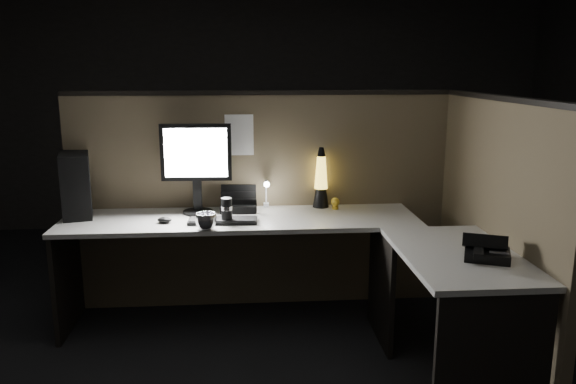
{
  "coord_description": "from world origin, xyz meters",
  "views": [
    {
      "loc": [
        -0.12,
        -2.93,
        1.68
      ],
      "look_at": [
        0.14,
        0.35,
        0.95
      ],
      "focal_mm": 35.0,
      "sensor_mm": 36.0,
      "label": 1
    }
  ],
  "objects": [
    {
      "name": "floor",
      "position": [
        0.0,
        0.0,
        0.0
      ],
      "size": [
        6.0,
        6.0,
        0.0
      ],
      "primitive_type": "plane",
      "color": "black",
      "rests_on": "ground"
    },
    {
      "name": "desk",
      "position": [
        0.18,
        0.25,
        0.58
      ],
      "size": [
        2.6,
        1.6,
        0.73
      ],
      "color": "beige",
      "rests_on": "ground"
    },
    {
      "name": "clip_lamp",
      "position": [
        0.03,
        0.82,
        0.85
      ],
      "size": [
        0.04,
        0.16,
        0.2
      ],
      "color": "silver",
      "rests_on": "desk"
    },
    {
      "name": "steel_mug",
      "position": [
        -0.35,
        0.34,
        0.78
      ],
      "size": [
        0.16,
        0.16,
        0.1
      ],
      "primitive_type": "imported",
      "rotation": [
        0.0,
        0.0,
        -0.26
      ],
      "color": "silver",
      "rests_on": "desk"
    },
    {
      "name": "mouse",
      "position": [
        -0.62,
        0.51,
        0.75
      ],
      "size": [
        0.1,
        0.09,
        0.04
      ],
      "primitive_type": "ellipsoid",
      "rotation": [
        0.0,
        0.0,
        -0.25
      ],
      "color": "black",
      "rests_on": "desk"
    },
    {
      "name": "figurine",
      "position": [
        0.5,
        0.77,
        0.78
      ],
      "size": [
        0.06,
        0.06,
        0.06
      ],
      "primitive_type": "sphere",
      "color": "gold",
      "rests_on": "desk"
    },
    {
      "name": "organizer",
      "position": [
        -0.16,
        0.8,
        0.77
      ],
      "size": [
        0.25,
        0.22,
        0.18
      ],
      "rotation": [
        0.0,
        0.0,
        -0.05
      ],
      "color": "black",
      "rests_on": "desk"
    },
    {
      "name": "monitor",
      "position": [
        -0.43,
        0.75,
        1.09
      ],
      "size": [
        0.46,
        0.2,
        0.6
      ],
      "rotation": [
        0.0,
        0.0,
        -0.03
      ],
      "color": "black",
      "rests_on": "desk"
    },
    {
      "name": "partition_back",
      "position": [
        0.0,
        0.93,
        0.75
      ],
      "size": [
        2.66,
        0.06,
        1.5
      ],
      "primitive_type": "cube",
      "color": "brown",
      "rests_on": "ground"
    },
    {
      "name": "pc_tower",
      "position": [
        -1.22,
        0.76,
        0.94
      ],
      "size": [
        0.27,
        0.43,
        0.41
      ],
      "primitive_type": "cube",
      "rotation": [
        0.0,
        0.0,
        0.25
      ],
      "color": "black",
      "rests_on": "desk"
    },
    {
      "name": "lava_lamp",
      "position": [
        0.41,
        0.84,
        0.9
      ],
      "size": [
        0.11,
        0.11,
        0.42
      ],
      "color": "black",
      "rests_on": "desk"
    },
    {
      "name": "partition_right",
      "position": [
        1.33,
        0.1,
        0.75
      ],
      "size": [
        0.06,
        1.66,
        1.5
      ],
      "primitive_type": "cube",
      "color": "brown",
      "rests_on": "ground"
    },
    {
      "name": "desk_phone",
      "position": [
        1.1,
        -0.29,
        0.78
      ],
      "size": [
        0.27,
        0.27,
        0.13
      ],
      "rotation": [
        0.0,
        0.0,
        -0.4
      ],
      "color": "black",
      "rests_on": "desk"
    },
    {
      "name": "keyboard",
      "position": [
        -0.26,
        0.49,
        0.74
      ],
      "size": [
        0.44,
        0.16,
        0.02
      ],
      "primitive_type": "cube",
      "rotation": [
        0.0,
        0.0,
        -0.05
      ],
      "color": "black",
      "rests_on": "desk"
    },
    {
      "name": "pinned_paper",
      "position": [
        -0.15,
        0.9,
        1.23
      ],
      "size": [
        0.19,
        0.0,
        0.28
      ],
      "primitive_type": "cube",
      "color": "white",
      "rests_on": "partition_back"
    },
    {
      "name": "room_shell",
      "position": [
        0.0,
        0.0,
        1.62
      ],
      "size": [
        6.0,
        6.0,
        6.0
      ],
      "color": "silver",
      "rests_on": "ground"
    },
    {
      "name": "travel_mug",
      "position": [
        -0.23,
        0.47,
        0.81
      ],
      "size": [
        0.07,
        0.07,
        0.16
      ],
      "primitive_type": "cylinder",
      "color": "black",
      "rests_on": "desk"
    }
  ]
}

